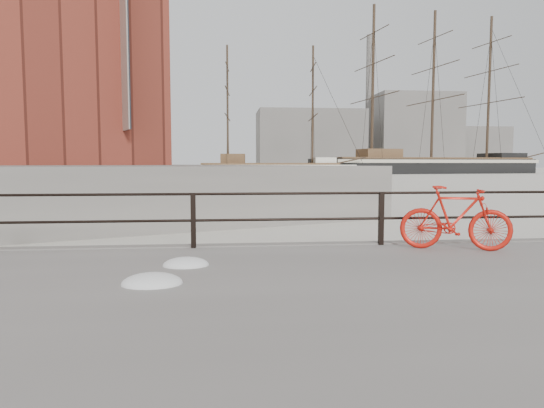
# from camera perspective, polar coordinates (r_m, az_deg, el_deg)

# --- Properties ---
(far_quay) EXTENTS (78.44, 148.07, 1.80)m
(far_quay) POSITION_cam_1_polar(r_m,az_deg,el_deg) (87.64, -28.25, 3.57)
(far_quay) COLOR gray
(far_quay) RESTS_ON ground
(bicycle) EXTENTS (1.87, 0.90, 1.14)m
(bicycle) POSITION_cam_1_polar(r_m,az_deg,el_deg) (9.15, 20.78, -1.55)
(bicycle) COLOR red
(bicycle) RESTS_ON promenade
(barque_black) EXTENTS (57.56, 27.93, 31.56)m
(barque_black) POSITION_cam_1_polar(r_m,az_deg,el_deg) (96.88, 18.18, 3.43)
(barque_black) COLOR black
(barque_black) RESTS_ON ground
(schooner_mid) EXTENTS (31.85, 15.31, 22.10)m
(schooner_mid) POSITION_cam_1_polar(r_m,az_deg,el_deg) (81.03, -0.21, 3.45)
(schooner_mid) COLOR silver
(schooner_mid) RESTS_ON ground
(schooner_left) EXTENTS (29.11, 20.86, 19.95)m
(schooner_left) POSITION_cam_1_polar(r_m,az_deg,el_deg) (86.00, -22.43, 3.16)
(schooner_left) COLOR beige
(schooner_left) RESTS_ON ground
(workboat_far) EXTENTS (11.57, 5.80, 7.00)m
(workboat_far) POSITION_cam_1_polar(r_m,az_deg,el_deg) (61.74, -27.76, 2.48)
(workboat_far) COLOR black
(workboat_far) RESTS_ON ground
(apartment_brick) EXTENTS (27.87, 22.90, 21.20)m
(apartment_brick) POSITION_cam_1_polar(r_m,az_deg,el_deg) (123.12, -29.26, 9.07)
(apartment_brick) COLOR maroon
(apartment_brick) RESTS_ON far_quay
(industrial_west) EXTENTS (32.00, 18.00, 18.00)m
(industrial_west) POSITION_cam_1_polar(r_m,az_deg,el_deg) (151.46, 4.43, 7.46)
(industrial_west) COLOR gray
(industrial_west) RESTS_ON ground
(industrial_mid) EXTENTS (26.00, 20.00, 24.00)m
(industrial_mid) POSITION_cam_1_polar(r_m,az_deg,el_deg) (166.08, 16.22, 8.08)
(industrial_mid) COLOR gray
(industrial_mid) RESTS_ON ground
(industrial_east) EXTENTS (20.00, 16.00, 14.00)m
(industrial_east) POSITION_cam_1_polar(r_m,az_deg,el_deg) (180.07, 22.43, 6.05)
(industrial_east) COLOR gray
(industrial_east) RESTS_ON ground
(smokestack) EXTENTS (2.80, 2.80, 44.00)m
(smokestack) POSITION_cam_1_polar(r_m,az_deg,el_deg) (167.39, 11.43, 11.59)
(smokestack) COLOR gray
(smokestack) RESTS_ON ground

